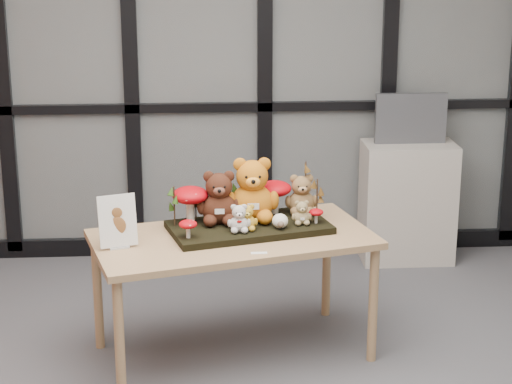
{
  "coord_description": "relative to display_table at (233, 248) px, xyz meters",
  "views": [
    {
      "loc": [
        -0.03,
        -3.74,
        2.31
      ],
      "look_at": [
        0.28,
        0.83,
        0.94
      ],
      "focal_mm": 65.0,
      "sensor_mm": 36.0,
      "label": 1
    }
  ],
  "objects": [
    {
      "name": "room_shell",
      "position": [
        -0.16,
        -0.87,
        1.06
      ],
      "size": [
        5.0,
        5.0,
        5.0
      ],
      "color": "#BCB9B1",
      "rests_on": "floor"
    },
    {
      "name": "glass_partition",
      "position": [
        -0.16,
        1.6,
        0.8
      ],
      "size": [
        4.9,
        0.06,
        2.78
      ],
      "color": "#2D383F",
      "rests_on": "floor"
    },
    {
      "name": "display_table",
      "position": [
        0.0,
        0.0,
        0.0
      ],
      "size": [
        1.6,
        1.08,
        0.68
      ],
      "rotation": [
        0.0,
        0.0,
        0.26
      ],
      "color": "tan",
      "rests_on": "floor"
    },
    {
      "name": "diorama_tray",
      "position": [
        0.09,
        0.08,
        0.09
      ],
      "size": [
        0.92,
        0.62,
        0.04
      ],
      "primitive_type": "cube",
      "rotation": [
        0.0,
        0.0,
        0.26
      ],
      "color": "black",
      "rests_on": "display_table"
    },
    {
      "name": "bear_pooh_yellow",
      "position": [
        0.11,
        0.16,
        0.29
      ],
      "size": [
        0.35,
        0.33,
        0.38
      ],
      "primitive_type": null,
      "rotation": [
        0.0,
        0.0,
        0.26
      ],
      "color": "orange",
      "rests_on": "diorama_tray"
    },
    {
      "name": "bear_brown_medium",
      "position": [
        -0.07,
        0.13,
        0.26
      ],
      "size": [
        0.29,
        0.27,
        0.31
      ],
      "primitive_type": null,
      "rotation": [
        0.0,
        0.0,
        0.26
      ],
      "color": "#3F1D11",
      "rests_on": "diorama_tray"
    },
    {
      "name": "bear_tan_back",
      "position": [
        0.39,
        0.26,
        0.23
      ],
      "size": [
        0.22,
        0.21,
        0.24
      ],
      "primitive_type": null,
      "rotation": [
        0.0,
        0.0,
        0.26
      ],
      "color": "olive",
      "rests_on": "diorama_tray"
    },
    {
      "name": "bear_small_yellow",
      "position": [
        0.07,
        -0.01,
        0.18
      ],
      "size": [
        0.14,
        0.13,
        0.15
      ],
      "primitive_type": null,
      "rotation": [
        0.0,
        0.0,
        0.26
      ],
      "color": "gold",
      "rests_on": "diorama_tray"
    },
    {
      "name": "bear_white_bow",
      "position": [
        0.03,
        -0.03,
        0.19
      ],
      "size": [
        0.15,
        0.14,
        0.16
      ],
      "primitive_type": null,
      "rotation": [
        0.0,
        0.0,
        0.26
      ],
      "color": "silver",
      "rests_on": "diorama_tray"
    },
    {
      "name": "bear_beige_small",
      "position": [
        0.37,
        0.07,
        0.18
      ],
      "size": [
        0.13,
        0.12,
        0.14
      ],
      "primitive_type": null,
      "rotation": [
        0.0,
        0.0,
        0.26
      ],
      "color": "#988455",
      "rests_on": "diorama_tray"
    },
    {
      "name": "plush_cream_hedgehog",
      "position": [
        0.25,
        0.01,
        0.15
      ],
      "size": [
        0.08,
        0.07,
        0.09
      ],
      "primitive_type": null,
      "rotation": [
        0.0,
        0.0,
        0.26
      ],
      "color": "white",
      "rests_on": "diorama_tray"
    },
    {
      "name": "mushroom_back_left",
      "position": [
        -0.22,
        0.14,
        0.21
      ],
      "size": [
        0.2,
        0.2,
        0.22
      ],
      "primitive_type": null,
      "color": "#AC050D",
      "rests_on": "diorama_tray"
    },
    {
      "name": "mushroom_back_right",
      "position": [
        0.24,
        0.26,
        0.21
      ],
      "size": [
        0.18,
        0.18,
        0.2
      ],
      "primitive_type": null,
      "color": "#AC050D",
      "rests_on": "diorama_tray"
    },
    {
      "name": "mushroom_front_left",
      "position": [
        -0.23,
        -0.12,
        0.16
      ],
      "size": [
        0.09,
        0.09,
        0.1
      ],
      "primitive_type": null,
      "color": "#AC050D",
      "rests_on": "diorama_tray"
    },
    {
      "name": "mushroom_front_right",
      "position": [
        0.45,
        0.07,
        0.15
      ],
      "size": [
        0.08,
        0.08,
        0.09
      ],
      "primitive_type": null,
      "color": "#AC050D",
      "rests_on": "diorama_tray"
    },
    {
      "name": "sprig_green_far_left",
      "position": [
        -0.31,
        0.09,
        0.21
      ],
      "size": [
        0.05,
        0.05,
        0.22
      ],
      "primitive_type": null,
      "color": "#15380C",
      "rests_on": "diorama_tray"
    },
    {
      "name": "sprig_green_mid_left",
      "position": [
        -0.19,
        0.17,
        0.2
      ],
      "size": [
        0.05,
        0.05,
        0.19
      ],
      "primitive_type": null,
      "color": "#15380C",
      "rests_on": "diorama_tray"
    },
    {
      "name": "sprig_dry_far_right",
      "position": [
        0.41,
        0.26,
        0.25
      ],
      "size": [
        0.05,
        0.05,
        0.29
      ],
      "primitive_type": null,
      "color": "brown",
      "rests_on": "diorama_tray"
    },
    {
      "name": "sprig_dry_mid_right",
      "position": [
        0.47,
        0.16,
        0.21
      ],
      "size": [
        0.05,
        0.05,
        0.22
      ],
      "primitive_type": null,
      "color": "brown",
      "rests_on": "diorama_tray"
    },
    {
      "name": "sprig_green_centre",
      "position": [
        -0.0,
        0.23,
        0.2
      ],
      "size": [
        0.05,
        0.05,
        0.19
      ],
      "primitive_type": null,
      "color": "#15380C",
      "rests_on": "diorama_tray"
    },
    {
      "name": "sign_holder",
      "position": [
        -0.59,
        -0.14,
        0.19
      ],
      "size": [
        0.2,
        0.1,
        0.28
      ],
      "rotation": [
        0.0,
        0.0,
        0.31
      ],
      "color": "silver",
      "rests_on": "display_table"
    },
    {
      "name": "label_card",
      "position": [
        0.12,
        -0.27,
        0.07
      ],
      "size": [
        0.08,
        0.03,
        0.0
      ],
      "primitive_type": "cube",
      "color": "white",
      "rests_on": "display_table"
    },
    {
      "name": "cabinet",
      "position": [
        1.26,
        1.38,
        -0.2
      ],
      "size": [
        0.62,
        0.36,
        0.83
      ],
      "primitive_type": "cube",
      "color": "#B4ACA0",
      "rests_on": "floor"
    },
    {
      "name": "monitor",
      "position": [
        1.26,
        1.4,
        0.38
      ],
      "size": [
        0.48,
        0.05,
        0.34
      ],
      "color": "#4B4D52",
      "rests_on": "cabinet"
    }
  ]
}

